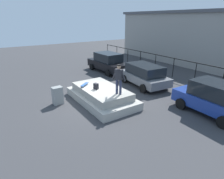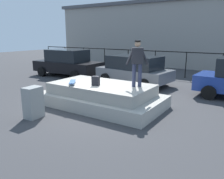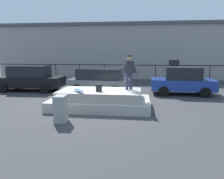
{
  "view_description": "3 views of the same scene",
  "coord_description": "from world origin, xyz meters",
  "px_view_note": "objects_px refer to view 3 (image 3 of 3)",
  "views": [
    {
      "loc": [
        9.69,
        -5.36,
        4.98
      ],
      "look_at": [
        -0.53,
        1.42,
        0.4
      ],
      "focal_mm": 30.73,
      "sensor_mm": 36.0,
      "label": 1
    },
    {
      "loc": [
        5.27,
        -7.05,
        2.84
      ],
      "look_at": [
        0.03,
        1.0,
        0.53
      ],
      "focal_mm": 36.96,
      "sensor_mm": 36.0,
      "label": 2
    },
    {
      "loc": [
        1.91,
        -10.22,
        2.79
      ],
      "look_at": [
        0.47,
        1.26,
        0.78
      ],
      "focal_mm": 34.81,
      "sensor_mm": 36.0,
      "label": 3
    }
  ],
  "objects_px": {
    "backpack": "(99,88)",
    "car_blue_sedan_far": "(182,81)",
    "car_grey_hatchback_mid": "(100,80)",
    "car_black_sedan_near": "(30,78)",
    "utility_box": "(61,109)",
    "skateboard": "(79,90)",
    "skateboarder": "(129,70)"
  },
  "relations": [
    {
      "from": "skateboarder",
      "to": "car_black_sedan_near",
      "type": "distance_m",
      "value": 8.41
    },
    {
      "from": "skateboarder",
      "to": "car_black_sedan_near",
      "type": "bearing_deg",
      "value": 151.62
    },
    {
      "from": "backpack",
      "to": "car_blue_sedan_far",
      "type": "xyz_separation_m",
      "value": [
        4.76,
        4.61,
        -0.18
      ]
    },
    {
      "from": "utility_box",
      "to": "car_black_sedan_near",
      "type": "bearing_deg",
      "value": 122.33
    },
    {
      "from": "backpack",
      "to": "utility_box",
      "type": "relative_size",
      "value": 0.33
    },
    {
      "from": "skateboarder",
      "to": "backpack",
      "type": "xyz_separation_m",
      "value": [
        -1.41,
        -0.68,
        -0.81
      ]
    },
    {
      "from": "backpack",
      "to": "car_black_sedan_near",
      "type": "height_order",
      "value": "car_black_sedan_near"
    },
    {
      "from": "car_black_sedan_near",
      "to": "skateboard",
      "type": "bearing_deg",
      "value": -44.75
    },
    {
      "from": "skateboard",
      "to": "skateboarder",
      "type": "bearing_deg",
      "value": 23.6
    },
    {
      "from": "backpack",
      "to": "car_blue_sedan_far",
      "type": "bearing_deg",
      "value": -152.49
    },
    {
      "from": "skateboarder",
      "to": "backpack",
      "type": "relative_size",
      "value": 4.71
    },
    {
      "from": "skateboard",
      "to": "car_black_sedan_near",
      "type": "xyz_separation_m",
      "value": [
        -5.03,
        4.98,
        -0.09
      ]
    },
    {
      "from": "utility_box",
      "to": "skateboarder",
      "type": "bearing_deg",
      "value": 43.51
    },
    {
      "from": "skateboarder",
      "to": "car_blue_sedan_far",
      "type": "xyz_separation_m",
      "value": [
        3.35,
        3.93,
        -0.99
      ]
    },
    {
      "from": "backpack",
      "to": "skateboard",
      "type": "bearing_deg",
      "value": 3.44
    },
    {
      "from": "car_blue_sedan_far",
      "to": "skateboard",
      "type": "bearing_deg",
      "value": -138.89
    },
    {
      "from": "car_grey_hatchback_mid",
      "to": "car_blue_sedan_far",
      "type": "height_order",
      "value": "car_blue_sedan_far"
    },
    {
      "from": "skateboard",
      "to": "utility_box",
      "type": "bearing_deg",
      "value": -98.6
    },
    {
      "from": "car_black_sedan_near",
      "to": "utility_box",
      "type": "height_order",
      "value": "car_black_sedan_near"
    },
    {
      "from": "car_grey_hatchback_mid",
      "to": "backpack",
      "type": "bearing_deg",
      "value": -80.23
    },
    {
      "from": "backpack",
      "to": "car_grey_hatchback_mid",
      "type": "xyz_separation_m",
      "value": [
        -0.81,
        4.73,
        -0.21
      ]
    },
    {
      "from": "skateboarder",
      "to": "car_blue_sedan_far",
      "type": "bearing_deg",
      "value": 49.59
    },
    {
      "from": "car_black_sedan_near",
      "to": "car_blue_sedan_far",
      "type": "xyz_separation_m",
      "value": [
        10.7,
        -0.04,
        -0.01
      ]
    },
    {
      "from": "car_grey_hatchback_mid",
      "to": "utility_box",
      "type": "bearing_deg",
      "value": -92.98
    },
    {
      "from": "car_grey_hatchback_mid",
      "to": "car_black_sedan_near",
      "type": "bearing_deg",
      "value": -179.18
    },
    {
      "from": "car_grey_hatchback_mid",
      "to": "utility_box",
      "type": "relative_size",
      "value": 4.03
    },
    {
      "from": "backpack",
      "to": "car_grey_hatchback_mid",
      "type": "height_order",
      "value": "car_grey_hatchback_mid"
    },
    {
      "from": "car_black_sedan_near",
      "to": "utility_box",
      "type": "bearing_deg",
      "value": -54.56
    },
    {
      "from": "skateboard",
      "to": "car_black_sedan_near",
      "type": "bearing_deg",
      "value": 135.25
    },
    {
      "from": "car_blue_sedan_far",
      "to": "backpack",
      "type": "bearing_deg",
      "value": -135.9
    },
    {
      "from": "skateboarder",
      "to": "car_black_sedan_near",
      "type": "xyz_separation_m",
      "value": [
        -7.35,
        3.97,
        -0.98
      ]
    },
    {
      "from": "skateboarder",
      "to": "car_grey_hatchback_mid",
      "type": "xyz_separation_m",
      "value": [
        -2.23,
        4.04,
        -1.02
      ]
    }
  ]
}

